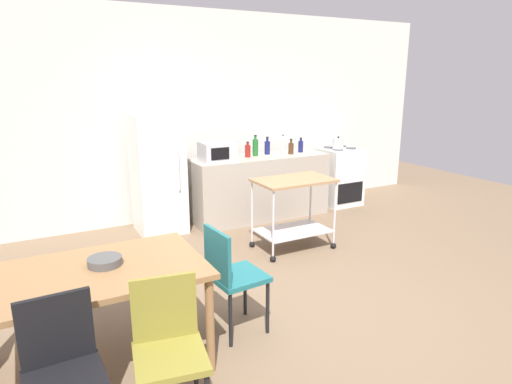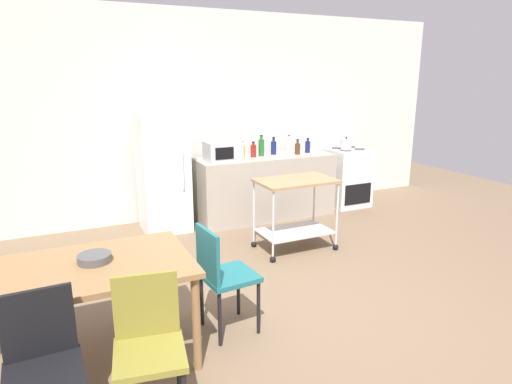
# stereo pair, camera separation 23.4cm
# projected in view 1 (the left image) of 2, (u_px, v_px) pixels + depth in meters

# --- Properties ---
(ground_plane) EXTENTS (12.00, 12.00, 0.00)m
(ground_plane) POSITION_uv_depth(u_px,v_px,m) (311.00, 312.00, 3.87)
(ground_plane) COLOR brown
(back_wall) EXTENTS (8.40, 0.12, 2.90)m
(back_wall) POSITION_uv_depth(u_px,v_px,m) (184.00, 117.00, 6.23)
(back_wall) COLOR silver
(back_wall) RESTS_ON ground_plane
(kitchen_counter) EXTENTS (2.00, 0.64, 0.90)m
(kitchen_counter) POSITION_uv_depth(u_px,v_px,m) (260.00, 187.00, 6.39)
(kitchen_counter) COLOR #A89E8E
(kitchen_counter) RESTS_ON ground_plane
(dining_table) EXTENTS (1.50, 0.90, 0.75)m
(dining_table) POSITION_uv_depth(u_px,v_px,m) (91.00, 282.00, 2.96)
(dining_table) COLOR olive
(dining_table) RESTS_ON ground_plane
(chair_olive) EXTENTS (0.46, 0.46, 0.89)m
(chair_olive) POSITION_uv_depth(u_px,v_px,m) (168.00, 344.00, 2.53)
(chair_olive) COLOR olive
(chair_olive) RESTS_ON ground_plane
(chair_black) EXTENTS (0.41, 0.41, 0.89)m
(chair_black) POSITION_uv_depth(u_px,v_px,m) (62.00, 368.00, 2.32)
(chair_black) COLOR black
(chair_black) RESTS_ON ground_plane
(chair_teal) EXTENTS (0.43, 0.43, 0.89)m
(chair_teal) POSITION_uv_depth(u_px,v_px,m) (231.00, 273.00, 3.44)
(chair_teal) COLOR #1E666B
(chair_teal) RESTS_ON ground_plane
(stove_oven) EXTENTS (0.60, 0.61, 0.92)m
(stove_oven) POSITION_uv_depth(u_px,v_px,m) (339.00, 176.00, 7.06)
(stove_oven) COLOR white
(stove_oven) RESTS_ON ground_plane
(refrigerator) EXTENTS (0.60, 0.63, 1.55)m
(refrigerator) POSITION_uv_depth(u_px,v_px,m) (158.00, 174.00, 5.73)
(refrigerator) COLOR white
(refrigerator) RESTS_ON ground_plane
(kitchen_cart) EXTENTS (0.91, 0.57, 0.85)m
(kitchen_cart) POSITION_uv_depth(u_px,v_px,m) (293.00, 202.00, 5.18)
(kitchen_cart) COLOR #A37A51
(kitchen_cart) RESTS_ON ground_plane
(microwave) EXTENTS (0.46, 0.35, 0.26)m
(microwave) POSITION_uv_depth(u_px,v_px,m) (218.00, 151.00, 5.88)
(microwave) COLOR silver
(microwave) RESTS_ON kitchen_counter
(bottle_wine) EXTENTS (0.07, 0.07, 0.23)m
(bottle_wine) POSITION_uv_depth(u_px,v_px,m) (237.00, 151.00, 6.16)
(bottle_wine) COLOR gold
(bottle_wine) RESTS_ON kitchen_counter
(bottle_vinegar) EXTENTS (0.08, 0.08, 0.22)m
(bottle_vinegar) POSITION_uv_depth(u_px,v_px,m) (248.00, 151.00, 6.19)
(bottle_vinegar) COLOR maroon
(bottle_vinegar) RESTS_ON kitchen_counter
(bottle_sparkling_water) EXTENTS (0.08, 0.08, 0.30)m
(bottle_sparkling_water) POSITION_uv_depth(u_px,v_px,m) (255.00, 147.00, 6.27)
(bottle_sparkling_water) COLOR #1E6628
(bottle_sparkling_water) RESTS_ON kitchen_counter
(bottle_soy_sauce) EXTENTS (0.08, 0.08, 0.25)m
(bottle_soy_sauce) POSITION_uv_depth(u_px,v_px,m) (267.00, 147.00, 6.41)
(bottle_soy_sauce) COLOR navy
(bottle_soy_sauce) RESTS_ON kitchen_counter
(bottle_hot_sauce) EXTENTS (0.06, 0.06, 0.29)m
(bottle_hot_sauce) POSITION_uv_depth(u_px,v_px,m) (283.00, 147.00, 6.38)
(bottle_hot_sauce) COLOR silver
(bottle_hot_sauce) RESTS_ON kitchen_counter
(bottle_soda) EXTENTS (0.08, 0.08, 0.22)m
(bottle_soda) POSITION_uv_depth(u_px,v_px,m) (291.00, 148.00, 6.43)
(bottle_soda) COLOR #4C2D19
(bottle_soda) RESTS_ON kitchen_counter
(bottle_sesame_oil) EXTENTS (0.07, 0.07, 0.22)m
(bottle_sesame_oil) POSITION_uv_depth(u_px,v_px,m) (301.00, 146.00, 6.59)
(bottle_sesame_oil) COLOR navy
(bottle_sesame_oil) RESTS_ON kitchen_counter
(fruit_bowl) EXTENTS (0.23, 0.23, 0.06)m
(fruit_bowl) POSITION_uv_depth(u_px,v_px,m) (105.00, 261.00, 3.02)
(fruit_bowl) COLOR #4C4C4C
(fruit_bowl) RESTS_ON dining_table
(kettle) EXTENTS (0.24, 0.17, 0.19)m
(kettle) POSITION_uv_depth(u_px,v_px,m) (338.00, 143.00, 6.78)
(kettle) COLOR silver
(kettle) RESTS_ON stove_oven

